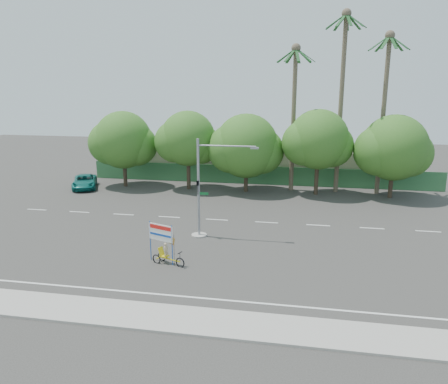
# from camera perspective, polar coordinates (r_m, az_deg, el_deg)

# --- Properties ---
(ground) EXTENTS (120.00, 120.00, 0.00)m
(ground) POSITION_cam_1_polar(r_m,az_deg,el_deg) (27.49, -0.12, -8.79)
(ground) COLOR #33302D
(ground) RESTS_ON ground
(sidewalk_near) EXTENTS (50.00, 2.40, 0.12)m
(sidewalk_near) POSITION_cam_1_polar(r_m,az_deg,el_deg) (20.89, -4.05, -16.42)
(sidewalk_near) COLOR gray
(sidewalk_near) RESTS_ON ground
(fence) EXTENTS (38.00, 0.08, 2.00)m
(fence) POSITION_cam_1_polar(r_m,az_deg,el_deg) (47.65, 4.63, 2.20)
(fence) COLOR #336B3D
(fence) RESTS_ON ground
(building_left) EXTENTS (12.00, 8.00, 4.00)m
(building_left) POSITION_cam_1_polar(r_m,az_deg,el_deg) (53.70, -5.55, 4.58)
(building_left) COLOR beige
(building_left) RESTS_ON ground
(building_right) EXTENTS (14.00, 8.00, 3.60)m
(building_right) POSITION_cam_1_polar(r_m,az_deg,el_deg) (51.80, 14.02, 3.67)
(building_right) COLOR beige
(building_right) RESTS_ON ground
(tree_far_left) EXTENTS (7.14, 6.00, 7.96)m
(tree_far_left) POSITION_cam_1_polar(r_m,az_deg,el_deg) (47.20, -13.07, 6.41)
(tree_far_left) COLOR #473828
(tree_far_left) RESTS_ON ground
(tree_left) EXTENTS (6.66, 5.60, 8.07)m
(tree_left) POSITION_cam_1_polar(r_m,az_deg,el_deg) (44.85, -4.79, 6.72)
(tree_left) COLOR #473828
(tree_left) RESTS_ON ground
(tree_center) EXTENTS (7.62, 6.40, 7.85)m
(tree_center) POSITION_cam_1_polar(r_m,az_deg,el_deg) (43.75, 2.86, 5.79)
(tree_center) COLOR #473828
(tree_center) RESTS_ON ground
(tree_right) EXTENTS (6.90, 5.80, 8.36)m
(tree_right) POSITION_cam_1_polar(r_m,az_deg,el_deg) (43.30, 12.16, 6.45)
(tree_right) COLOR #473828
(tree_right) RESTS_ON ground
(tree_far_right) EXTENTS (7.38, 6.20, 7.94)m
(tree_far_right) POSITION_cam_1_polar(r_m,az_deg,el_deg) (44.14, 21.26, 5.17)
(tree_far_right) COLOR #473828
(tree_far_right) RESTS_ON ground
(palm_tall) EXTENTS (3.73, 3.79, 17.45)m
(palm_tall) POSITION_cam_1_polar(r_m,az_deg,el_deg) (44.57, 15.16, 13.23)
(palm_tall) COLOR #70604C
(palm_tall) RESTS_ON ground
(palm_mid) EXTENTS (3.73, 3.79, 15.45)m
(palm_mid) POSITION_cam_1_polar(r_m,az_deg,el_deg) (45.06, 20.24, 11.51)
(palm_mid) COLOR #70604C
(palm_mid) RESTS_ON ground
(palm_short) EXTENTS (3.73, 3.79, 14.45)m
(palm_short) POSITION_cam_1_polar(r_m,az_deg,el_deg) (44.49, 9.13, 11.46)
(palm_short) COLOR #70604C
(palm_short) RESTS_ON ground
(traffic_signal) EXTENTS (4.72, 1.10, 7.00)m
(traffic_signal) POSITION_cam_1_polar(r_m,az_deg,el_deg) (30.70, -2.79, -0.62)
(traffic_signal) COLOR gray
(traffic_signal) RESTS_ON ground
(trike_billboard) EXTENTS (2.46, 1.14, 2.56)m
(trike_billboard) POSITION_cam_1_polar(r_m,az_deg,el_deg) (26.81, -7.79, -7.16)
(trike_billboard) COLOR black
(trike_billboard) RESTS_ON ground
(pickup_truck) EXTENTS (4.08, 5.48, 1.38)m
(pickup_truck) POSITION_cam_1_polar(r_m,az_deg,el_deg) (48.06, -17.74, 1.30)
(pickup_truck) COLOR #0E635B
(pickup_truck) RESTS_ON ground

